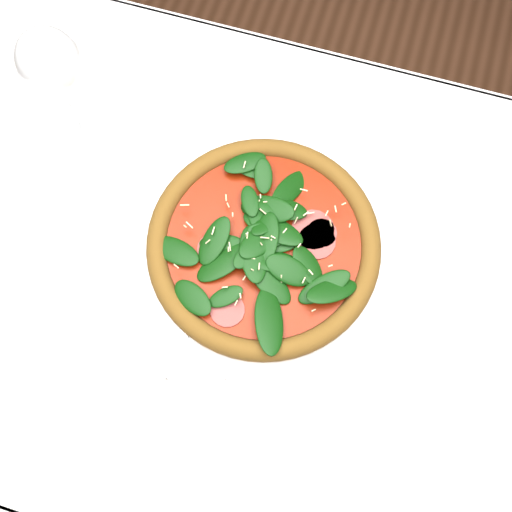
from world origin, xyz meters
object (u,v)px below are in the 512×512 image
(wine_glass, at_px, (53,68))
(napkin, at_px, (176,351))
(plate, at_px, (264,248))
(pizza, at_px, (264,243))

(wine_glass, xyz_separation_m, napkin, (0.26, -0.29, -0.15))
(plate, distance_m, pizza, 0.02)
(pizza, bearing_deg, napkin, -112.25)
(plate, relative_size, napkin, 2.48)
(plate, height_order, pizza, pizza)
(plate, relative_size, pizza, 0.93)
(pizza, bearing_deg, plate, 0.00)
(napkin, bearing_deg, plate, 67.75)
(plate, bearing_deg, pizza, 0.00)
(wine_glass, height_order, napkin, wine_glass)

